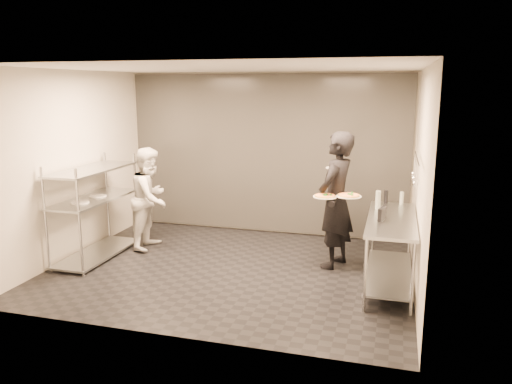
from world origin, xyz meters
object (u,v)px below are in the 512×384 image
(pass_rack, at_px, (94,208))
(pos_monitor, at_px, (382,214))
(waiter, at_px, (336,200))
(pizza_plate_near, at_px, (325,196))
(salad_plate, at_px, (335,167))
(prep_counter, at_px, (391,240))
(bottle_dark, at_px, (386,197))
(pizza_plate_far, at_px, (349,196))
(chef, at_px, (151,198))
(bottle_green, at_px, (378,200))
(bottle_clear, at_px, (402,198))

(pass_rack, bearing_deg, pos_monitor, -1.99)
(waiter, bearing_deg, pizza_plate_near, -10.37)
(salad_plate, bearing_deg, prep_counter, -46.87)
(pizza_plate_near, bearing_deg, prep_counter, -20.52)
(pass_rack, distance_m, bottle_dark, 4.32)
(salad_plate, bearing_deg, bottle_dark, -7.28)
(prep_counter, bearing_deg, pos_monitor, -128.93)
(waiter, height_order, salad_plate, waiter)
(pizza_plate_far, relative_size, pos_monitor, 1.49)
(prep_counter, relative_size, salad_plate, 6.40)
(chef, height_order, bottle_green, chef)
(salad_plate, relative_size, bottle_dark, 1.46)
(prep_counter, distance_m, pizza_plate_far, 0.84)
(pass_rack, bearing_deg, bottle_clear, 10.23)
(pass_rack, distance_m, bottle_clear, 4.53)
(pizza_plate_far, height_order, pos_monitor, pizza_plate_far)
(pass_rack, xyz_separation_m, bottle_green, (4.14, 0.43, 0.28))
(bottle_clear, bearing_deg, waiter, -165.45)
(waiter, bearing_deg, pos_monitor, 60.65)
(pizza_plate_near, relative_size, pos_monitor, 1.45)
(prep_counter, relative_size, waiter, 0.92)
(prep_counter, bearing_deg, pass_rack, -179.97)
(prep_counter, distance_m, chef, 3.79)
(waiter, distance_m, pizza_plate_near, 0.28)
(pos_monitor, bearing_deg, pizza_plate_near, 162.89)
(pizza_plate_far, xyz_separation_m, salad_plate, (-0.25, 0.52, 0.31))
(pizza_plate_near, relative_size, pizza_plate_far, 0.97)
(pass_rack, relative_size, bottle_dark, 8.32)
(waiter, relative_size, pizza_plate_far, 5.72)
(waiter, xyz_separation_m, salad_plate, (-0.06, 0.33, 0.43))
(pass_rack, relative_size, salad_plate, 5.69)
(salad_plate, bearing_deg, waiter, -79.94)
(chef, height_order, bottle_clear, chef)
(pizza_plate_far, bearing_deg, bottle_dark, 41.09)
(waiter, xyz_separation_m, bottle_green, (0.59, -0.14, 0.07))
(prep_counter, distance_m, bottle_clear, 0.90)
(waiter, relative_size, salad_plate, 6.93)
(bottle_green, height_order, bottle_dark, bottle_green)
(chef, relative_size, pizza_plate_near, 4.88)
(prep_counter, height_order, bottle_clear, bottle_clear)
(waiter, distance_m, pos_monitor, 0.97)
(prep_counter, xyz_separation_m, salad_plate, (-0.84, 0.89, 0.78))
(pass_rack, relative_size, bottle_clear, 8.75)
(bottle_dark, bearing_deg, salad_plate, 172.72)
(chef, distance_m, bottle_green, 3.55)
(chef, bearing_deg, pos_monitor, -103.75)
(pizza_plate_far, distance_m, salad_plate, 0.65)
(prep_counter, height_order, pizza_plate_near, pizza_plate_near)
(waiter, relative_size, pizza_plate_near, 5.88)
(pizza_plate_far, bearing_deg, waiter, 135.65)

